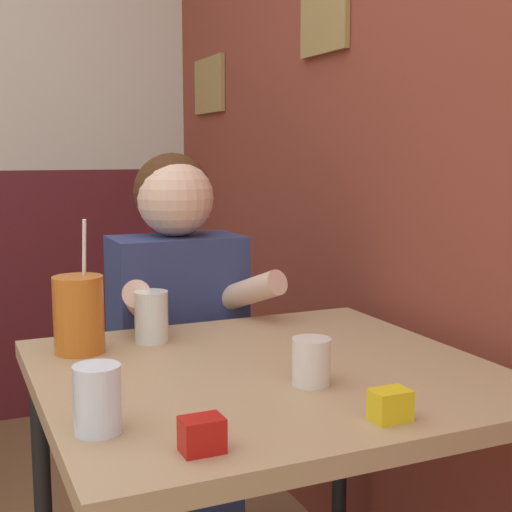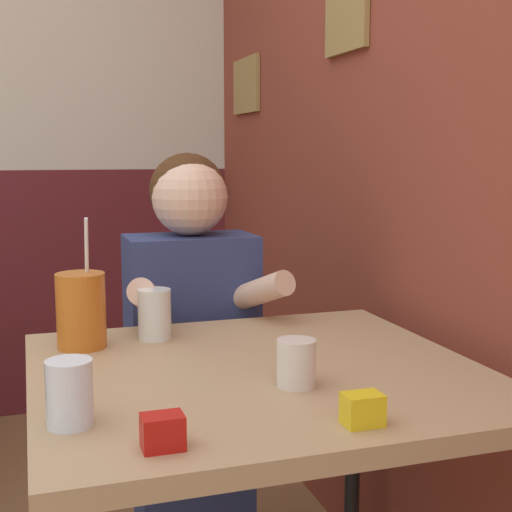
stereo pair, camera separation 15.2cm
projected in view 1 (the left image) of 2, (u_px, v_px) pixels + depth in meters
The scene contains 9 objects.
brick_wall_right at pixel (302, 98), 2.29m from camera, with size 0.08×4.26×2.70m.
main_table at pixel (266, 406), 1.40m from camera, with size 0.86×0.82×0.76m.
person_seated at pixel (178, 362), 1.91m from camera, with size 0.42×0.40×1.18m.
cocktail_pitcher at pixel (79, 314), 1.48m from camera, with size 0.10×0.10×0.28m.
glass_near_pitcher at pixel (97, 399), 1.06m from camera, with size 0.07×0.07×0.10m.
glass_center at pixel (151, 317), 1.57m from camera, with size 0.07×0.07×0.11m.
glass_far_side at pixel (311, 361), 1.28m from camera, with size 0.07×0.07×0.09m.
condiment_ketchup at pixel (202, 435), 0.99m from camera, with size 0.06×0.04×0.05m.
condiment_mustard at pixel (390, 405), 1.11m from camera, with size 0.06×0.04×0.05m.
Camera 1 is at (0.15, -0.95, 1.18)m, focal length 50.00 mm.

